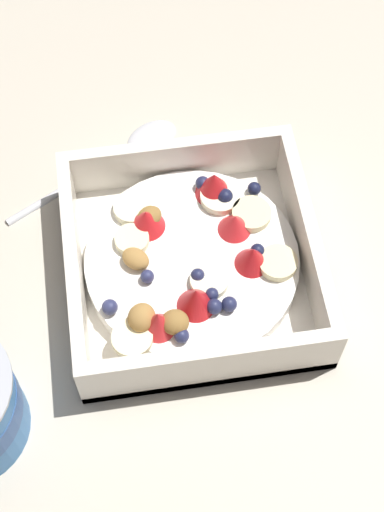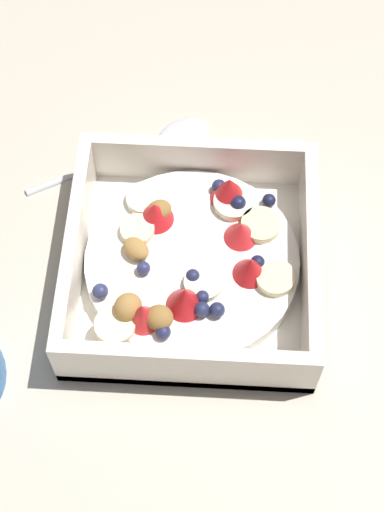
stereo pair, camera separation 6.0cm
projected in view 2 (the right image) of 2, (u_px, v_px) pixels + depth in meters
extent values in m
plane|color=beige|center=(205.00, 263.00, 0.63)|extent=(2.40, 2.40, 0.00)
cube|color=white|center=(192.00, 271.00, 0.62)|extent=(0.19, 0.19, 0.01)
cube|color=white|center=(309.00, 263.00, 0.60)|extent=(0.19, 0.01, 0.06)
cube|color=white|center=(76.00, 252.00, 0.61)|extent=(0.19, 0.01, 0.06)
cube|color=white|center=(185.00, 367.00, 0.56)|extent=(0.01, 0.17, 0.06)
cube|color=white|center=(198.00, 163.00, 0.65)|extent=(0.01, 0.17, 0.06)
cylinder|color=white|center=(192.00, 263.00, 0.61)|extent=(0.17, 0.17, 0.02)
cylinder|color=#F4EAB7|center=(115.00, 326.00, 0.57)|extent=(0.04, 0.04, 0.01)
cylinder|color=#F4EAB7|center=(137.00, 230.00, 0.61)|extent=(0.04, 0.04, 0.01)
cylinder|color=#F7EFC6|center=(234.00, 203.00, 0.63)|extent=(0.04, 0.04, 0.01)
cylinder|color=beige|center=(275.00, 278.00, 0.59)|extent=(0.04, 0.04, 0.01)
cylinder|color=#F7EFC6|center=(204.00, 284.00, 0.59)|extent=(0.04, 0.04, 0.01)
cylinder|color=#F7EFC6|center=(145.00, 199.00, 0.63)|extent=(0.04, 0.04, 0.01)
cylinder|color=beige|center=(261.00, 225.00, 0.62)|extent=(0.03, 0.03, 0.01)
cone|color=red|center=(143.00, 314.00, 0.57)|extent=(0.03, 0.03, 0.02)
cone|color=red|center=(229.00, 189.00, 0.62)|extent=(0.03, 0.03, 0.03)
cone|color=red|center=(185.00, 298.00, 0.58)|extent=(0.04, 0.04, 0.02)
cone|color=red|center=(155.00, 212.00, 0.62)|extent=(0.04, 0.04, 0.02)
cone|color=red|center=(241.00, 231.00, 0.61)|extent=(0.04, 0.04, 0.02)
cone|color=red|center=(250.00, 267.00, 0.59)|extent=(0.03, 0.03, 0.02)
sphere|color=#23284C|center=(206.00, 297.00, 0.58)|extent=(0.01, 0.01, 0.01)
sphere|color=#23284C|center=(217.00, 310.00, 0.58)|extent=(0.01, 0.01, 0.01)
sphere|color=#23284C|center=(193.00, 276.00, 0.59)|extent=(0.01, 0.01, 0.01)
sphere|color=#191E3D|center=(269.00, 200.00, 0.63)|extent=(0.01, 0.01, 0.01)
sphere|color=navy|center=(100.00, 291.00, 0.59)|extent=(0.01, 0.01, 0.01)
sphere|color=navy|center=(143.00, 268.00, 0.60)|extent=(0.01, 0.01, 0.01)
sphere|color=#23284C|center=(195.00, 309.00, 0.58)|extent=(0.01, 0.01, 0.01)
sphere|color=#23284C|center=(163.00, 332.00, 0.57)|extent=(0.01, 0.01, 0.01)
sphere|color=#23284C|center=(219.00, 186.00, 0.63)|extent=(0.01, 0.01, 0.01)
sphere|color=#191E3D|center=(238.00, 203.00, 0.62)|extent=(0.01, 0.01, 0.01)
sphere|color=#191E3D|center=(258.00, 262.00, 0.60)|extent=(0.01, 0.01, 0.01)
ellipsoid|color=#AD7F42|center=(136.00, 249.00, 0.60)|extent=(0.03, 0.03, 0.01)
ellipsoid|color=olive|center=(159.00, 318.00, 0.57)|extent=(0.02, 0.02, 0.02)
ellipsoid|color=olive|center=(159.00, 210.00, 0.62)|extent=(0.03, 0.03, 0.01)
ellipsoid|color=#AD7F42|center=(128.00, 307.00, 0.57)|extent=(0.03, 0.03, 0.02)
ellipsoid|color=silver|center=(184.00, 130.00, 0.70)|extent=(0.05, 0.06, 0.01)
cylinder|color=silver|center=(94.00, 165.00, 0.68)|extent=(0.07, 0.11, 0.01)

